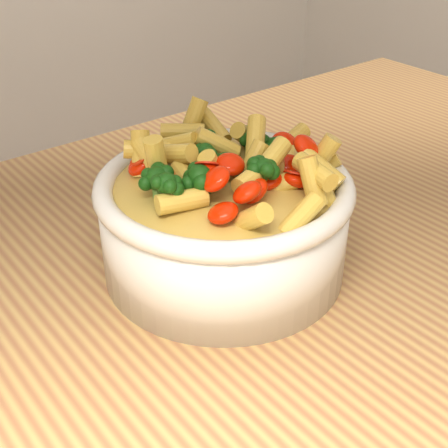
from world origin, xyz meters
TOP-DOWN VIEW (x-y plane):
  - table at (0.00, 0.00)m, footprint 1.20×0.80m
  - serving_bowl at (-0.07, 0.04)m, footprint 0.23×0.23m
  - pasta_salad at (-0.07, 0.04)m, footprint 0.18×0.18m

SIDE VIEW (x-z plane):
  - table at x=0.00m, z-range 0.35..1.25m
  - serving_bowl at x=-0.07m, z-range 0.90..1.00m
  - pasta_salad at x=-0.07m, z-range 0.99..1.03m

